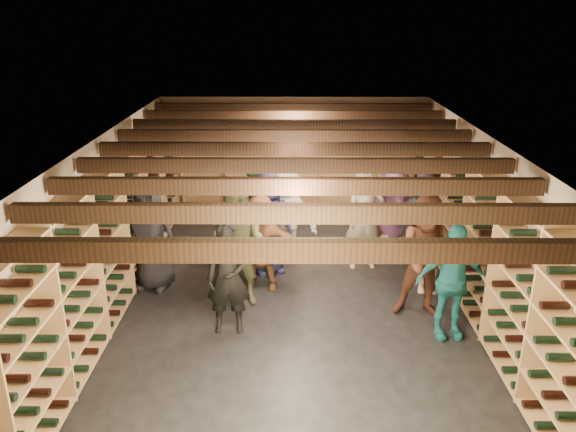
% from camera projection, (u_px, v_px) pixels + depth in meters
% --- Properties ---
extents(ground, '(8.00, 8.00, 0.00)m').
position_uv_depth(ground, '(294.00, 294.00, 8.54)').
color(ground, black).
rests_on(ground, ground).
extents(walls, '(5.52, 8.02, 2.40)m').
position_uv_depth(walls, '(294.00, 220.00, 8.13)').
color(walls, '#B8A68F').
rests_on(walls, ground).
extents(ceiling, '(5.50, 8.00, 0.01)m').
position_uv_depth(ceiling, '(295.00, 139.00, 7.72)').
color(ceiling, beige).
rests_on(ceiling, walls).
extents(ceiling_joists, '(5.40, 7.12, 0.18)m').
position_uv_depth(ceiling_joists, '(295.00, 149.00, 7.77)').
color(ceiling_joists, black).
rests_on(ceiling_joists, ground).
extents(wine_rack_left, '(0.32, 7.50, 2.15)m').
position_uv_depth(wine_rack_left, '(119.00, 228.00, 8.19)').
color(wine_rack_left, '#A47B4F').
rests_on(wine_rack_left, ground).
extents(wine_rack_right, '(0.32, 7.50, 2.15)m').
position_uv_depth(wine_rack_right, '(471.00, 229.00, 8.16)').
color(wine_rack_right, '#A47B4F').
rests_on(wine_rack_right, ground).
extents(wine_rack_back, '(4.70, 0.30, 2.15)m').
position_uv_depth(wine_rack_back, '(294.00, 162.00, 11.77)').
color(wine_rack_back, '#A47B4F').
rests_on(wine_rack_back, ground).
extents(crate_stack_left, '(0.52, 0.36, 0.51)m').
position_uv_depth(crate_stack_left, '(229.00, 245.00, 9.68)').
color(crate_stack_left, tan).
rests_on(crate_stack_left, ground).
extents(crate_stack_right, '(0.52, 0.36, 0.51)m').
position_uv_depth(crate_stack_right, '(372.00, 245.00, 9.67)').
color(crate_stack_right, tan).
rests_on(crate_stack_right, ground).
extents(crate_loose, '(0.54, 0.39, 0.17)m').
position_uv_depth(crate_loose, '(290.00, 254.00, 9.74)').
color(crate_loose, tan).
rests_on(crate_loose, ground).
extents(person_0, '(0.94, 0.72, 1.71)m').
position_uv_depth(person_0, '(150.00, 236.00, 8.48)').
color(person_0, black).
rests_on(person_0, ground).
extents(person_1, '(0.60, 0.41, 1.57)m').
position_uv_depth(person_1, '(228.00, 277.00, 7.32)').
color(person_1, black).
rests_on(person_1, ground).
extents(person_2, '(1.08, 0.96, 1.83)m').
position_uv_depth(person_2, '(239.00, 245.00, 8.01)').
color(person_2, '#515839').
rests_on(person_2, ground).
extents(person_3, '(1.05, 0.68, 1.54)m').
position_uv_depth(person_3, '(431.00, 246.00, 8.34)').
color(person_3, beige).
rests_on(person_3, ground).
extents(person_4, '(0.95, 0.46, 1.58)m').
position_uv_depth(person_4, '(451.00, 281.00, 7.21)').
color(person_4, '#1C7176').
rests_on(person_4, ground).
extents(person_5, '(1.46, 0.85, 1.50)m').
position_uv_depth(person_5, '(260.00, 242.00, 8.55)').
color(person_5, brown).
rests_on(person_5, ground).
extents(person_6, '(0.97, 0.83, 1.68)m').
position_uv_depth(person_6, '(268.00, 223.00, 9.02)').
color(person_6, '#1C1E40').
rests_on(person_6, ground).
extents(person_7, '(0.68, 0.49, 1.75)m').
position_uv_depth(person_7, '(365.00, 218.00, 9.18)').
color(person_7, gray).
rests_on(person_7, ground).
extents(person_8, '(0.97, 0.82, 1.78)m').
position_uv_depth(person_8, '(428.00, 258.00, 7.66)').
color(person_8, '#4F291B').
rests_on(person_8, ground).
extents(person_9, '(1.17, 0.84, 1.64)m').
position_uv_depth(person_9, '(287.00, 215.00, 9.46)').
color(person_9, beige).
rests_on(person_9, ground).
extents(person_10, '(1.00, 0.46, 1.68)m').
position_uv_depth(person_10, '(254.00, 213.00, 9.48)').
color(person_10, '#234529').
rests_on(person_10, ground).
extents(person_11, '(1.67, 0.85, 1.72)m').
position_uv_depth(person_11, '(390.00, 212.00, 9.46)').
color(person_11, '#9B5D98').
rests_on(person_11, ground).
extents(person_12, '(0.81, 0.58, 1.54)m').
position_uv_depth(person_12, '(423.00, 217.00, 9.49)').
color(person_12, '#2F2E33').
rests_on(person_12, ground).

